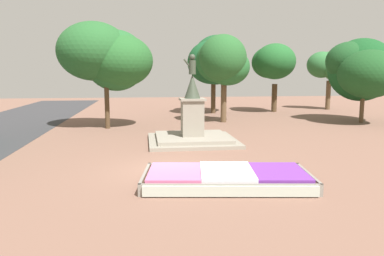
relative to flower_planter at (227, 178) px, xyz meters
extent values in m
plane|color=brown|center=(-1.80, 2.17, -0.24)|extent=(93.94, 93.94, 0.00)
cube|color=#38281C|center=(0.00, 0.06, -0.05)|extent=(6.04, 3.40, 0.38)
cube|color=gray|center=(-0.18, -1.31, -0.03)|extent=(5.90, 0.87, 0.42)
cube|color=gray|center=(0.18, 1.44, -0.03)|extent=(5.90, 0.87, 0.42)
cube|color=gray|center=(-2.89, 0.44, -0.03)|extent=(0.47, 2.87, 0.42)
cube|color=gray|center=(2.90, -0.32, -0.03)|extent=(0.47, 2.87, 0.42)
cube|color=#D86699|center=(-1.83, 0.30, 0.19)|extent=(2.15, 2.70, 0.11)
cube|color=white|center=(0.00, 0.06, 0.21)|extent=(2.15, 2.70, 0.15)
cube|color=#72339E|center=(1.83, -0.18, 0.20)|extent=(2.15, 2.70, 0.12)
cube|color=#B2BCAD|center=(-0.19, -1.36, -0.03)|extent=(5.62, 0.93, 0.34)
cube|color=gray|center=(-0.15, 8.38, -0.15)|extent=(4.98, 4.98, 0.19)
cube|color=gray|center=(-0.15, 8.38, 0.04)|extent=(4.10, 4.10, 0.19)
cube|color=gray|center=(-0.15, 8.38, 1.15)|extent=(1.21, 1.21, 2.02)
cube|color=gray|center=(-0.15, 8.38, 2.22)|extent=(1.43, 1.43, 0.12)
cone|color=#384233|center=(-0.15, 8.38, 2.95)|extent=(0.91, 0.91, 1.34)
cylinder|color=#384233|center=(-0.15, 8.38, 4.01)|extent=(0.39, 0.39, 0.78)
sphere|color=#384233|center=(-0.15, 8.38, 4.57)|extent=(0.34, 0.34, 0.34)
cylinder|color=#384233|center=(-0.40, 8.36, 4.17)|extent=(0.54, 0.15, 0.64)
cylinder|color=#4C3823|center=(3.93, 23.76, 1.39)|extent=(0.45, 0.45, 3.27)
ellipsoid|color=#184F27|center=(3.61, 22.94, 4.71)|extent=(4.66, 4.77, 4.15)
ellipsoid|color=#194B25|center=(4.40, 24.44, 5.20)|extent=(4.69, 4.73, 4.46)
ellipsoid|color=#194A24|center=(4.01, 23.06, 4.37)|extent=(3.63, 3.81, 3.56)
cylinder|color=brown|center=(3.49, 16.86, 1.37)|extent=(0.46, 0.46, 3.23)
ellipsoid|color=#245F2C|center=(3.76, 16.70, 4.18)|extent=(3.52, 3.00, 2.95)
ellipsoid|color=#265B29|center=(3.29, 16.40, 4.85)|extent=(3.72, 3.62, 3.66)
ellipsoid|color=#225E29|center=(3.06, 17.18, 4.66)|extent=(3.54, 3.45, 3.45)
cylinder|color=#4C3823|center=(-5.49, 14.51, 1.27)|extent=(0.33, 0.33, 3.03)
ellipsoid|color=#255B2A|center=(-6.33, 15.05, 5.22)|extent=(5.14, 5.53, 4.16)
ellipsoid|color=#255E2C|center=(-4.83, 15.28, 4.59)|extent=(4.48, 4.67, 4.38)
ellipsoid|color=#255C28|center=(-4.58, 14.98, 4.56)|extent=(4.82, 5.02, 3.81)
cylinder|color=brown|center=(14.41, 15.17, 0.90)|extent=(0.33, 0.33, 2.28)
ellipsoid|color=#164A20|center=(14.73, 16.15, 3.95)|extent=(5.19, 5.38, 5.07)
ellipsoid|color=#1C4A20|center=(14.16, 14.13, 3.62)|extent=(4.56, 4.83, 3.68)
ellipsoid|color=#1C4A21|center=(13.61, 16.02, 4.63)|extent=(3.74, 3.68, 3.15)
cylinder|color=#4C3823|center=(10.37, 24.27, 1.18)|extent=(0.54, 0.54, 2.84)
ellipsoid|color=#205A27|center=(10.03, 23.39, 4.83)|extent=(4.01, 4.07, 3.51)
ellipsoid|color=#205D28|center=(10.03, 24.89, 4.78)|extent=(3.75, 3.85, 3.25)
cylinder|color=brown|center=(17.01, 25.83, 1.32)|extent=(0.50, 0.50, 3.13)
ellipsoid|color=#2E6734|center=(16.47, 26.55, 4.59)|extent=(3.24, 3.02, 2.85)
ellipsoid|color=#2F6E34|center=(17.29, 26.16, 4.78)|extent=(2.85, 2.64, 2.52)
ellipsoid|color=#316B34|center=(17.67, 25.40, 3.92)|extent=(2.85, 2.82, 2.25)
camera|label=1|loc=(-2.88, -12.63, 3.69)|focal=35.00mm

